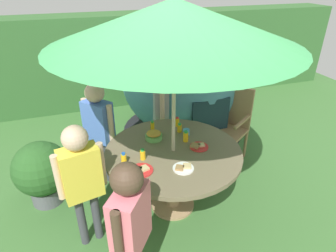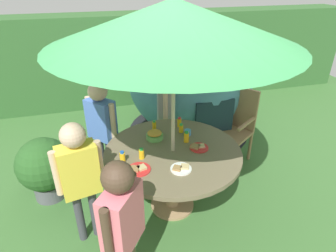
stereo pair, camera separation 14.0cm
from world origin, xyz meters
name	(u,v)px [view 2 (the right image)]	position (x,y,z in m)	size (l,w,h in m)	color
ground_plane	(172,206)	(0.00, 0.00, -0.01)	(10.00, 10.00, 0.02)	#3D6B33
hedge_backdrop	(127,58)	(0.00, 3.14, 0.81)	(9.00, 0.70, 1.62)	#33602D
garden_table	(173,160)	(0.00, 0.00, 0.61)	(1.36, 1.36, 0.73)	tan
patio_umbrella	(174,22)	(0.00, 0.00, 1.93)	(2.09, 2.09, 2.12)	#B7AD8C
wooden_chair	(234,122)	(1.04, 0.70, 0.54)	(0.65, 0.66, 0.99)	#93704C
dome_tent	(190,78)	(0.73, 1.61, 0.87)	(1.96, 1.96, 1.75)	teal
potted_plant	(45,167)	(-1.30, 0.52, 0.41)	(0.59, 0.59, 0.74)	#595960
child_in_grey_shirt	(164,105)	(0.15, 0.93, 0.79)	(0.23, 0.41, 1.23)	navy
child_in_blue_shirt	(101,120)	(-0.64, 0.72, 0.80)	(0.35, 0.36, 1.25)	#3F3F47
child_in_yellow_shirt	(79,170)	(-0.89, -0.18, 0.80)	(0.42, 0.24, 1.25)	#3F3F47
child_in_pink_shirt	(122,218)	(-0.60, -0.83, 0.81)	(0.34, 0.37, 1.27)	brown
snack_bowl	(155,135)	(-0.12, 0.27, 0.77)	(0.18, 0.18, 0.09)	#66B259
plate_far_right	(198,147)	(0.26, -0.03, 0.74)	(0.19, 0.19, 0.03)	red
plate_back_edge	(139,169)	(-0.38, -0.22, 0.74)	(0.21, 0.21, 0.03)	red
plate_near_left	(181,168)	(-0.01, -0.31, 0.74)	(0.19, 0.19, 0.03)	white
juice_bottle_near_right	(181,128)	(0.19, 0.33, 0.77)	(0.05, 0.05, 0.10)	yellow
juice_bottle_far_left	(179,122)	(0.21, 0.46, 0.78)	(0.05, 0.05, 0.11)	yellow
juice_bottle_center_front	(154,125)	(-0.08, 0.47, 0.77)	(0.04, 0.04, 0.11)	yellow
juice_bottle_center_back	(142,154)	(-0.32, -0.05, 0.78)	(0.05, 0.05, 0.11)	yellow
juice_bottle_mid_left	(186,137)	(0.18, 0.12, 0.78)	(0.05, 0.05, 0.12)	yellow
juice_bottle_mid_right	(122,157)	(-0.50, -0.06, 0.78)	(0.05, 0.05, 0.11)	yellow
cup_near	(188,132)	(0.24, 0.25, 0.76)	(0.07, 0.07, 0.06)	#4C99D8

